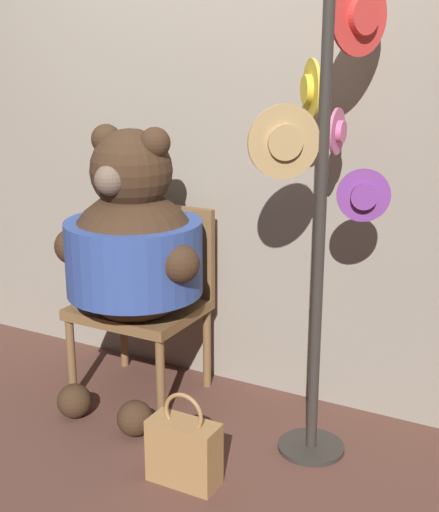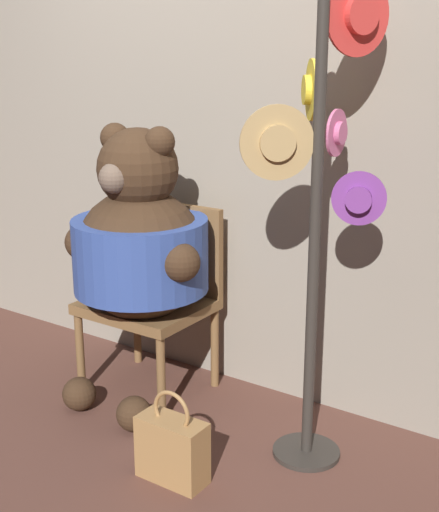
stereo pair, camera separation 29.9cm
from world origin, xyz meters
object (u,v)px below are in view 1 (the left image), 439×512
Objects in this scene: chair at (148,292)px; hat_display_rack at (325,184)px; handbag_on_ground at (184,451)px; teddy_bear at (133,248)px.

hat_display_rack is at bearing -7.63° from chair.
handbag_on_ground is at bearing -47.58° from chair.
handbag_on_ground is (0.54, -0.47, -0.62)m from teddy_bear.
hat_display_rack is at bearing 55.34° from handbag_on_ground.
teddy_bear is at bearing 139.03° from handbag_on_ground.
chair is at bearing 102.30° from teddy_bear.
teddy_bear reaches higher than chair.
chair is 0.31m from teddy_bear.
teddy_bear is 0.96m from hat_display_rack.
chair is 1.12m from hat_display_rack.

